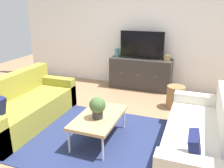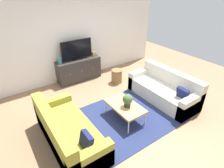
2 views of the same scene
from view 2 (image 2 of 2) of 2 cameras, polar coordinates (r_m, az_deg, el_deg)
The scene contains 12 objects.
ground_plane at distance 4.57m, azimuth 2.66°, elevation -9.54°, with size 10.00×10.00×0.00m, color #997251.
wall_back at distance 5.97m, azimuth -12.42°, elevation 14.03°, with size 6.40×0.12×2.70m, color white.
area_rug at distance 4.48m, azimuth 3.84°, elevation -10.47°, with size 2.50×1.90×0.01m, color navy.
couch_left_side at distance 3.82m, azimuth -14.22°, elevation -14.72°, with size 0.82×1.93×0.79m.
couch_right_side at distance 5.22m, azimuth 16.11°, elevation -1.80°, with size 0.82×1.93×0.79m.
coffee_table at distance 4.25m, azimuth 4.03°, elevation -6.92°, with size 0.56×0.97×0.39m.
potted_plant at distance 4.10m, azimuth 4.87°, elevation -5.03°, with size 0.23×0.23×0.31m.
tv_console at distance 6.07m, azimuth -10.29°, elevation 4.46°, with size 1.41×0.47×0.71m.
flat_screen_tv at distance 5.84m, azimuth -10.97°, elevation 10.45°, with size 1.00×0.16×0.62m.
glass_vase at distance 5.70m, azimuth -16.04°, elevation 7.11°, with size 0.11×0.11×0.20m, color teal.
mantel_clock at distance 6.15m, azimuth -5.68°, elevation 9.39°, with size 0.11×0.07×0.13m, color tan.
wicker_basket at distance 5.86m, azimuth 1.49°, elevation 2.49°, with size 0.34×0.34×0.43m, color olive.
Camera 2 is at (-2.20, -2.79, 2.88)m, focal length 29.24 mm.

